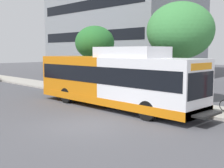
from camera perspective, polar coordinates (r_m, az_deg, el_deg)
The scene contains 6 objects.
ground_plane at distance 20.08m, azimuth -20.13°, elevation -3.65°, with size 120.00×120.00×0.00m, color #4C4C51.
sidewalk_curb at distance 22.27m, azimuth -1.27°, elevation -2.08°, with size 3.00×56.00×0.14m, color #A8A399.
transit_bus at distance 17.31m, azimuth 0.33°, elevation 0.87°, with size 2.58×12.25×3.65m.
street_tree_near_stop at distance 19.26m, azimuth 13.33°, elevation 10.21°, with size 4.29×4.29×6.40m.
street_tree_mid_block at distance 23.94m, azimuth -3.43°, elevation 8.14°, with size 3.22×3.22×5.33m.
lattice_comm_tower at distance 52.19m, azimuth -11.81°, elevation 13.02°, with size 1.10×1.10×28.26m.
Camera 1 is at (-8.04, -10.07, 3.44)m, focal length 46.21 mm.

